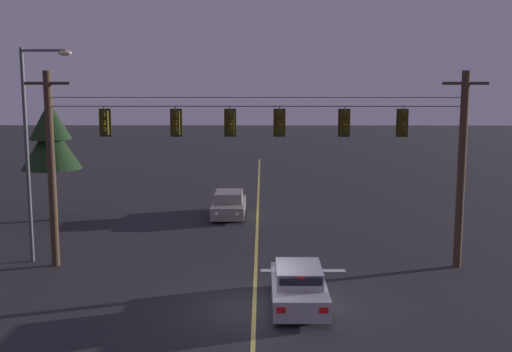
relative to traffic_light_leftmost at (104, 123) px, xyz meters
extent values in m
plane|color=#28282B|center=(6.04, -4.86, -5.88)|extent=(180.00, 180.00, 0.00)
cube|color=#D1C64C|center=(6.04, 6.02, -5.88)|extent=(0.14, 60.00, 0.01)
cube|color=silver|center=(7.94, -0.58, -5.88)|extent=(3.40, 0.36, 0.01)
cylinder|color=#423021|center=(-2.20, 0.02, -1.91)|extent=(0.32, 0.32, 7.94)
cube|color=#423021|center=(-2.20, 0.02, 1.55)|extent=(1.80, 0.12, 0.12)
cylinder|color=slate|center=(-2.20, 0.02, 1.20)|extent=(0.12, 0.12, 0.18)
cylinder|color=#423021|center=(14.28, 0.02, -1.91)|extent=(0.32, 0.32, 7.94)
cube|color=#423021|center=(14.28, 0.02, 1.55)|extent=(1.80, 0.12, 0.12)
cylinder|color=slate|center=(14.28, 0.02, 1.20)|extent=(0.12, 0.12, 0.18)
cylinder|color=black|center=(6.04, 0.02, 0.65)|extent=(16.48, 0.03, 0.03)
cylinder|color=black|center=(6.04, 0.02, 1.00)|extent=(16.48, 0.02, 0.02)
cylinder|color=black|center=(0.00, 0.02, 0.56)|extent=(0.04, 0.04, 0.18)
cube|color=#332D0A|center=(0.00, 0.02, -0.01)|extent=(0.32, 0.26, 0.96)
cube|color=#332D0A|center=(0.00, 0.16, -0.01)|extent=(0.48, 0.03, 1.12)
sphere|color=#380A0A|center=(0.00, -0.14, 0.28)|extent=(0.17, 0.17, 0.17)
cylinder|color=#332D0A|center=(0.00, -0.18, 0.33)|extent=(0.20, 0.10, 0.20)
sphere|color=orange|center=(0.00, -0.14, -0.01)|extent=(0.17, 0.17, 0.17)
cylinder|color=#332D0A|center=(0.00, -0.18, 0.04)|extent=(0.20, 0.10, 0.20)
sphere|color=black|center=(0.00, -0.14, -0.29)|extent=(0.17, 0.17, 0.17)
cylinder|color=#332D0A|center=(0.00, -0.18, -0.25)|extent=(0.20, 0.10, 0.20)
cylinder|color=black|center=(2.85, 0.02, 0.56)|extent=(0.04, 0.04, 0.18)
cube|color=#332D0A|center=(2.85, 0.02, -0.01)|extent=(0.32, 0.26, 0.96)
cube|color=#332D0A|center=(2.85, 0.16, -0.01)|extent=(0.48, 0.03, 1.12)
sphere|color=#380A0A|center=(2.85, -0.14, 0.28)|extent=(0.17, 0.17, 0.17)
cylinder|color=#332D0A|center=(2.85, -0.18, 0.33)|extent=(0.20, 0.10, 0.20)
sphere|color=orange|center=(2.85, -0.14, -0.01)|extent=(0.17, 0.17, 0.17)
cylinder|color=#332D0A|center=(2.85, -0.18, 0.04)|extent=(0.20, 0.10, 0.20)
sphere|color=black|center=(2.85, -0.14, -0.29)|extent=(0.17, 0.17, 0.17)
cylinder|color=#332D0A|center=(2.85, -0.18, -0.25)|extent=(0.20, 0.10, 0.20)
cylinder|color=black|center=(5.01, 0.02, 0.56)|extent=(0.04, 0.04, 0.18)
cube|color=#332D0A|center=(5.01, 0.02, -0.01)|extent=(0.32, 0.26, 0.96)
cube|color=#332D0A|center=(5.01, 0.16, -0.01)|extent=(0.48, 0.03, 1.12)
sphere|color=#380A0A|center=(5.01, -0.14, 0.28)|extent=(0.17, 0.17, 0.17)
cylinder|color=#332D0A|center=(5.01, -0.18, 0.33)|extent=(0.20, 0.10, 0.20)
sphere|color=orange|center=(5.01, -0.14, -0.01)|extent=(0.17, 0.17, 0.17)
cylinder|color=#332D0A|center=(5.01, -0.18, 0.04)|extent=(0.20, 0.10, 0.20)
sphere|color=black|center=(5.01, -0.14, -0.29)|extent=(0.17, 0.17, 0.17)
cylinder|color=#332D0A|center=(5.01, -0.18, -0.25)|extent=(0.20, 0.10, 0.20)
cylinder|color=black|center=(6.98, 0.02, 0.56)|extent=(0.04, 0.04, 0.18)
cube|color=#332D0A|center=(6.98, 0.02, -0.01)|extent=(0.32, 0.26, 0.96)
cube|color=#332D0A|center=(6.98, 0.16, -0.01)|extent=(0.48, 0.03, 1.12)
sphere|color=#380A0A|center=(6.98, -0.14, 0.28)|extent=(0.17, 0.17, 0.17)
cylinder|color=#332D0A|center=(6.98, -0.18, 0.33)|extent=(0.20, 0.10, 0.20)
sphere|color=orange|center=(6.98, -0.14, -0.01)|extent=(0.17, 0.17, 0.17)
cylinder|color=#332D0A|center=(6.98, -0.18, 0.04)|extent=(0.20, 0.10, 0.20)
sphere|color=black|center=(6.98, -0.14, -0.29)|extent=(0.17, 0.17, 0.17)
cylinder|color=#332D0A|center=(6.98, -0.18, -0.25)|extent=(0.20, 0.10, 0.20)
cylinder|color=black|center=(9.56, 0.02, 0.56)|extent=(0.04, 0.04, 0.18)
cube|color=#332D0A|center=(9.56, 0.02, -0.01)|extent=(0.32, 0.26, 0.96)
cube|color=#332D0A|center=(9.56, 0.16, -0.01)|extent=(0.48, 0.03, 1.12)
sphere|color=#380A0A|center=(9.56, -0.14, 0.28)|extent=(0.17, 0.17, 0.17)
cylinder|color=#332D0A|center=(9.56, -0.18, 0.33)|extent=(0.20, 0.10, 0.20)
sphere|color=orange|center=(9.56, -0.14, -0.01)|extent=(0.17, 0.17, 0.17)
cylinder|color=#332D0A|center=(9.56, -0.18, 0.04)|extent=(0.20, 0.10, 0.20)
sphere|color=black|center=(9.56, -0.14, -0.29)|extent=(0.17, 0.17, 0.17)
cylinder|color=#332D0A|center=(9.56, -0.18, -0.25)|extent=(0.20, 0.10, 0.20)
cylinder|color=black|center=(11.88, 0.02, 0.56)|extent=(0.04, 0.04, 0.18)
cube|color=#332D0A|center=(11.88, 0.02, -0.01)|extent=(0.32, 0.26, 0.96)
cube|color=#332D0A|center=(11.88, 0.16, -0.01)|extent=(0.48, 0.03, 1.12)
sphere|color=#380A0A|center=(11.88, -0.14, 0.28)|extent=(0.17, 0.17, 0.17)
cylinder|color=#332D0A|center=(11.88, -0.18, 0.33)|extent=(0.20, 0.10, 0.20)
sphere|color=orange|center=(11.88, -0.14, -0.01)|extent=(0.17, 0.17, 0.17)
cylinder|color=#332D0A|center=(11.88, -0.18, 0.04)|extent=(0.20, 0.10, 0.20)
sphere|color=black|center=(11.88, -0.14, -0.29)|extent=(0.17, 0.17, 0.17)
cylinder|color=#332D0A|center=(11.88, -0.18, -0.25)|extent=(0.20, 0.10, 0.20)
cube|color=#A5A5AD|center=(7.52, -4.44, -5.37)|extent=(1.80, 4.30, 0.68)
cube|color=#A5A5AD|center=(7.52, -4.56, -4.76)|extent=(1.51, 2.15, 0.54)
cube|color=black|center=(7.52, -3.62, -4.76)|extent=(1.40, 0.21, 0.48)
cube|color=black|center=(7.52, -5.62, -4.76)|extent=(1.37, 0.18, 0.46)
cylinder|color=black|center=(6.73, -3.11, -5.56)|extent=(0.22, 0.64, 0.64)
cylinder|color=black|center=(8.32, -3.11, -5.56)|extent=(0.22, 0.64, 0.64)
cylinder|color=black|center=(6.73, -5.77, -5.56)|extent=(0.22, 0.64, 0.64)
cylinder|color=black|center=(8.32, -5.77, -5.56)|extent=(0.22, 0.64, 0.64)
cube|color=red|center=(6.88, -6.60, -5.27)|extent=(0.28, 0.03, 0.18)
cube|color=red|center=(8.17, -6.60, -5.27)|extent=(0.28, 0.03, 0.18)
cube|color=red|center=(7.52, -5.73, -4.53)|extent=(0.24, 0.04, 0.06)
cube|color=gray|center=(4.42, 9.67, -5.37)|extent=(1.80, 4.30, 0.68)
cube|color=gray|center=(4.42, 9.79, -4.76)|extent=(1.51, 2.15, 0.54)
cube|color=black|center=(4.42, 8.85, -4.76)|extent=(1.40, 0.21, 0.48)
cube|color=black|center=(4.42, 10.85, -4.76)|extent=(1.37, 0.18, 0.46)
cylinder|color=black|center=(5.21, 8.33, -5.56)|extent=(0.22, 0.64, 0.64)
cylinder|color=black|center=(3.63, 8.33, -5.56)|extent=(0.22, 0.64, 0.64)
cylinder|color=black|center=(5.21, 11.00, -5.56)|extent=(0.22, 0.64, 0.64)
cylinder|color=black|center=(3.63, 11.00, -5.56)|extent=(0.22, 0.64, 0.64)
sphere|color=white|center=(4.98, 7.50, -5.31)|extent=(0.20, 0.20, 0.20)
sphere|color=white|center=(3.86, 7.50, -5.31)|extent=(0.20, 0.20, 0.20)
cylinder|color=#4C4F54|center=(-3.39, 0.62, -1.45)|extent=(0.16, 0.16, 8.86)
cylinder|color=#4C4F54|center=(-2.49, 0.62, 2.86)|extent=(1.80, 0.10, 0.10)
ellipsoid|color=beige|center=(-1.64, 0.62, 2.76)|extent=(0.56, 0.30, 0.22)
cylinder|color=#332316|center=(-5.11, 8.57, -4.34)|extent=(0.36, 0.36, 3.08)
cone|color=black|center=(-5.11, 8.57, -1.76)|extent=(3.21, 3.21, 2.57)
cone|color=black|center=(-5.11, 8.57, -0.40)|extent=(2.25, 2.25, 2.09)
camera|label=1|loc=(6.29, -24.65, 1.58)|focal=43.57mm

